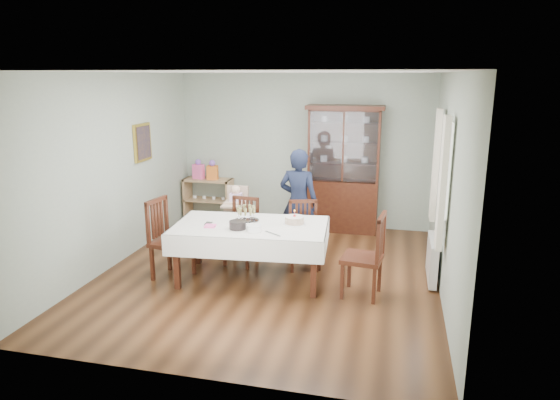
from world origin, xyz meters
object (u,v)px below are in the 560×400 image
(birthday_cake, at_px, (294,221))
(gift_bag_orange, at_px, (212,171))
(dining_table, at_px, (251,252))
(champagne_tray, at_px, (246,217))
(sideboard, at_px, (209,200))
(gift_bag_pink, at_px, (198,170))
(chair_end_left, at_px, (172,255))
(high_chair, at_px, (237,224))
(chair_far_right, at_px, (304,248))
(chair_far_left, at_px, (241,244))
(china_cabinet, at_px, (344,167))
(woman, at_px, (299,202))
(chair_end_right, at_px, (363,271))

(birthday_cake, bearing_deg, gift_bag_orange, 130.99)
(dining_table, xyz_separation_m, gift_bag_orange, (-1.46, 2.47, 0.58))
(champagne_tray, bearing_deg, sideboard, 121.91)
(sideboard, xyz_separation_m, birthday_cake, (2.12, -2.34, 0.41))
(gift_bag_pink, bearing_deg, chair_end_left, -75.66)
(champagne_tray, bearing_deg, high_chair, 115.27)
(chair_far_right, distance_m, gift_bag_orange, 2.88)
(chair_far_left, bearing_deg, champagne_tray, -56.13)
(dining_table, bearing_deg, birthday_cake, 14.62)
(chair_far_left, height_order, high_chair, high_chair)
(china_cabinet, xyz_separation_m, chair_end_left, (-2.00, -2.65, -0.80))
(gift_bag_pink, height_order, gift_bag_orange, gift_bag_pink)
(sideboard, height_order, chair_end_left, chair_end_left)
(china_cabinet, xyz_separation_m, birthday_cake, (-0.38, -2.32, -0.31))
(sideboard, xyz_separation_m, gift_bag_orange, (0.10, -0.02, 0.56))
(chair_far_left, bearing_deg, gift_bag_orange, 127.32)
(china_cabinet, relative_size, woman, 1.34)
(high_chair, bearing_deg, chair_far_right, -29.57)
(sideboard, bearing_deg, china_cabinet, -0.49)
(chair_end_right, distance_m, gift_bag_orange, 4.02)
(chair_end_right, distance_m, gift_bag_pink, 4.22)
(dining_table, relative_size, chair_far_left, 2.20)
(dining_table, bearing_deg, chair_far_left, 119.70)
(chair_end_left, xyz_separation_m, high_chair, (0.48, 1.34, 0.07))
(china_cabinet, bearing_deg, chair_far_left, -122.71)
(dining_table, distance_m, chair_far_left, 0.62)
(gift_bag_orange, bearing_deg, chair_end_left, -81.35)
(gift_bag_pink, bearing_deg, birthday_cake, -45.37)
(chair_end_left, height_order, high_chair, chair_end_left)
(gift_bag_orange, bearing_deg, china_cabinet, -0.04)
(chair_far_left, relative_size, gift_bag_pink, 2.61)
(dining_table, height_order, woman, woman)
(china_cabinet, distance_m, gift_bag_pink, 2.68)
(chair_end_right, bearing_deg, gift_bag_orange, -124.55)
(dining_table, bearing_deg, chair_end_left, -170.38)
(dining_table, relative_size, birthday_cake, 7.24)
(chair_far_left, xyz_separation_m, woman, (0.73, 0.57, 0.53))
(gift_bag_pink, relative_size, gift_bag_orange, 1.01)
(woman, bearing_deg, dining_table, 75.29)
(woman, height_order, birthday_cake, woman)
(chair_end_left, height_order, champagne_tray, chair_end_left)
(birthday_cake, distance_m, gift_bag_pink, 3.27)
(chair_end_left, distance_m, birthday_cake, 1.72)
(dining_table, height_order, chair_far_left, chair_far_left)
(dining_table, xyz_separation_m, gift_bag_pink, (-1.74, 2.47, 0.58))
(china_cabinet, xyz_separation_m, chair_end_right, (0.56, -2.64, -0.81))
(chair_end_left, relative_size, gift_bag_pink, 2.95)
(dining_table, height_order, chair_far_right, chair_far_right)
(sideboard, distance_m, chair_end_left, 2.72)
(chair_far_left, bearing_deg, woman, 44.39)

